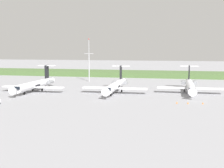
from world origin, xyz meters
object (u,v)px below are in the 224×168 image
antenna_mast (89,64)px  safety_cone_mid_marker (188,103)px  regional_jet_nearest (35,84)px  regional_jet_third (190,86)px  safety_cone_rear_marker (203,103)px  regional_jet_second (116,85)px  safety_cone_front_marker (177,103)px

antenna_mast → safety_cone_mid_marker: size_ratio=36.49×
antenna_mast → regional_jet_nearest: bearing=-106.0°
regional_jet_third → safety_cone_rear_marker: 21.89m
regional_jet_nearest → regional_jet_third: 55.66m
safety_cone_mid_marker → regional_jet_nearest: bearing=165.7°
regional_jet_second → safety_cone_mid_marker: 29.51m
antenna_mast → safety_cone_rear_marker: antenna_mast is taller
regional_jet_nearest → safety_cone_front_marker: 52.33m
regional_jet_nearest → safety_cone_rear_marker: size_ratio=56.36×
regional_jet_nearest → regional_jet_second: same height
safety_cone_mid_marker → safety_cone_rear_marker: 4.10m
regional_jet_nearest → regional_jet_second: size_ratio=1.00×
regional_jet_second → safety_cone_mid_marker: size_ratio=56.36×
safety_cone_rear_marker → antenna_mast: bearing=134.3°
safety_cone_rear_marker → regional_jet_second: bearing=149.9°
regional_jet_second → safety_cone_front_marker: (21.15, -17.01, -2.26)m
regional_jet_nearest → regional_jet_third: (55.03, 8.35, 0.00)m
regional_jet_second → regional_jet_third: bearing=11.5°
regional_jet_third → safety_cone_mid_marker: (-1.56, -21.95, -2.26)m
regional_jet_nearest → regional_jet_second: (29.25, 3.12, 0.00)m
regional_jet_second → antenna_mast: 37.97m
regional_jet_nearest → safety_cone_front_marker: regional_jet_nearest is taller
regional_jet_nearest → regional_jet_third: bearing=8.6°
antenna_mast → safety_cone_rear_marker: (47.43, -48.67, -8.11)m
regional_jet_second → antenna_mast: antenna_mast is taller
regional_jet_nearest → safety_cone_mid_marker: regional_jet_nearest is taller
antenna_mast → regional_jet_third: bearing=-31.1°
regional_jet_nearest → regional_jet_second: bearing=6.1°
regional_jet_second → regional_jet_third: 26.30m
regional_jet_nearest → regional_jet_second: 29.42m
regional_jet_second → safety_cone_rear_marker: 32.78m
regional_jet_second → safety_cone_front_marker: size_ratio=56.36×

